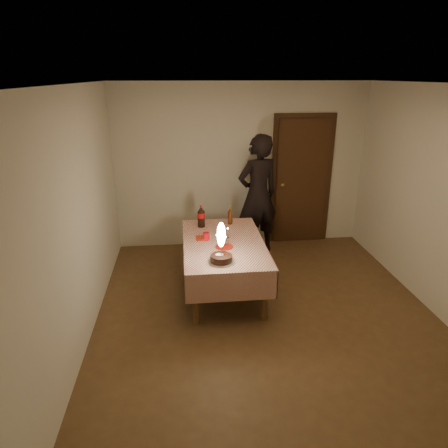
{
  "coord_description": "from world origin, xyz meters",
  "views": [
    {
      "loc": [
        -0.94,
        -3.97,
        2.68
      ],
      "look_at": [
        -0.45,
        0.62,
        0.95
      ],
      "focal_mm": 32.0,
      "sensor_mm": 36.0,
      "label": 1
    }
  ],
  "objects_px": {
    "dining_table": "(224,248)",
    "clear_cup": "(226,241)",
    "red_plate": "(224,247)",
    "amber_bottle_right": "(230,216)",
    "red_cup": "(206,236)",
    "cola_bottle": "(201,216)",
    "photographer": "(258,195)",
    "birthday_cake": "(221,251)"
  },
  "relations": [
    {
      "from": "red_plate",
      "to": "amber_bottle_right",
      "type": "xyz_separation_m",
      "value": [
        0.17,
        0.8,
        0.11
      ]
    },
    {
      "from": "dining_table",
      "to": "amber_bottle_right",
      "type": "xyz_separation_m",
      "value": [
        0.16,
        0.63,
        0.21
      ]
    },
    {
      "from": "red_cup",
      "to": "cola_bottle",
      "type": "distance_m",
      "value": 0.49
    },
    {
      "from": "photographer",
      "to": "red_cup",
      "type": "bearing_deg",
      "value": -128.36
    },
    {
      "from": "dining_table",
      "to": "photographer",
      "type": "bearing_deg",
      "value": 60.95
    },
    {
      "from": "red_cup",
      "to": "amber_bottle_right",
      "type": "xyz_separation_m",
      "value": [
        0.37,
        0.55,
        0.07
      ]
    },
    {
      "from": "photographer",
      "to": "birthday_cake",
      "type": "bearing_deg",
      "value": -112.99
    },
    {
      "from": "dining_table",
      "to": "photographer",
      "type": "distance_m",
      "value": 1.39
    },
    {
      "from": "dining_table",
      "to": "photographer",
      "type": "height_order",
      "value": "photographer"
    },
    {
      "from": "dining_table",
      "to": "cola_bottle",
      "type": "height_order",
      "value": "cola_bottle"
    },
    {
      "from": "cola_bottle",
      "to": "dining_table",
      "type": "bearing_deg",
      "value": -65.91
    },
    {
      "from": "clear_cup",
      "to": "photographer",
      "type": "xyz_separation_m",
      "value": [
        0.63,
        1.26,
        0.2
      ]
    },
    {
      "from": "dining_table",
      "to": "red_plate",
      "type": "relative_size",
      "value": 7.82
    },
    {
      "from": "clear_cup",
      "to": "cola_bottle",
      "type": "xyz_separation_m",
      "value": [
        -0.28,
        0.64,
        0.11
      ]
    },
    {
      "from": "birthday_cake",
      "to": "dining_table",
      "type": "bearing_deg",
      "value": 81.32
    },
    {
      "from": "red_plate",
      "to": "photographer",
      "type": "bearing_deg",
      "value": 63.66
    },
    {
      "from": "dining_table",
      "to": "amber_bottle_right",
      "type": "height_order",
      "value": "amber_bottle_right"
    },
    {
      "from": "dining_table",
      "to": "red_cup",
      "type": "height_order",
      "value": "red_cup"
    },
    {
      "from": "red_plate",
      "to": "photographer",
      "type": "distance_m",
      "value": 1.52
    },
    {
      "from": "dining_table",
      "to": "red_plate",
      "type": "distance_m",
      "value": 0.19
    },
    {
      "from": "dining_table",
      "to": "clear_cup",
      "type": "distance_m",
      "value": 0.16
    },
    {
      "from": "dining_table",
      "to": "red_cup",
      "type": "bearing_deg",
      "value": 158.85
    },
    {
      "from": "clear_cup",
      "to": "dining_table",
      "type": "bearing_deg",
      "value": 108.87
    },
    {
      "from": "clear_cup",
      "to": "cola_bottle",
      "type": "relative_size",
      "value": 0.28
    },
    {
      "from": "red_cup",
      "to": "photographer",
      "type": "height_order",
      "value": "photographer"
    },
    {
      "from": "red_plate",
      "to": "red_cup",
      "type": "bearing_deg",
      "value": 128.96
    },
    {
      "from": "cola_bottle",
      "to": "photographer",
      "type": "height_order",
      "value": "photographer"
    },
    {
      "from": "amber_bottle_right",
      "to": "photographer",
      "type": "xyz_separation_m",
      "value": [
        0.5,
        0.55,
        0.13
      ]
    },
    {
      "from": "red_plate",
      "to": "red_cup",
      "type": "height_order",
      "value": "red_cup"
    },
    {
      "from": "birthday_cake",
      "to": "photographer",
      "type": "height_order",
      "value": "photographer"
    },
    {
      "from": "dining_table",
      "to": "birthday_cake",
      "type": "relative_size",
      "value": 3.62
    },
    {
      "from": "red_cup",
      "to": "dining_table",
      "type": "bearing_deg",
      "value": -21.15
    },
    {
      "from": "cola_bottle",
      "to": "birthday_cake",
      "type": "bearing_deg",
      "value": -81.73
    },
    {
      "from": "red_plate",
      "to": "red_cup",
      "type": "relative_size",
      "value": 2.2
    },
    {
      "from": "cola_bottle",
      "to": "photographer",
      "type": "xyz_separation_m",
      "value": [
        0.91,
        0.62,
        0.1
      ]
    },
    {
      "from": "red_plate",
      "to": "red_cup",
      "type": "distance_m",
      "value": 0.32
    },
    {
      "from": "red_plate",
      "to": "amber_bottle_right",
      "type": "height_order",
      "value": "amber_bottle_right"
    },
    {
      "from": "red_plate",
      "to": "photographer",
      "type": "xyz_separation_m",
      "value": [
        0.67,
        1.35,
        0.25
      ]
    },
    {
      "from": "birthday_cake",
      "to": "clear_cup",
      "type": "height_order",
      "value": "birthday_cake"
    },
    {
      "from": "birthday_cake",
      "to": "amber_bottle_right",
      "type": "distance_m",
      "value": 1.23
    },
    {
      "from": "red_plate",
      "to": "dining_table",
      "type": "bearing_deg",
      "value": 86.04
    },
    {
      "from": "cola_bottle",
      "to": "amber_bottle_right",
      "type": "relative_size",
      "value": 1.25
    }
  ]
}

